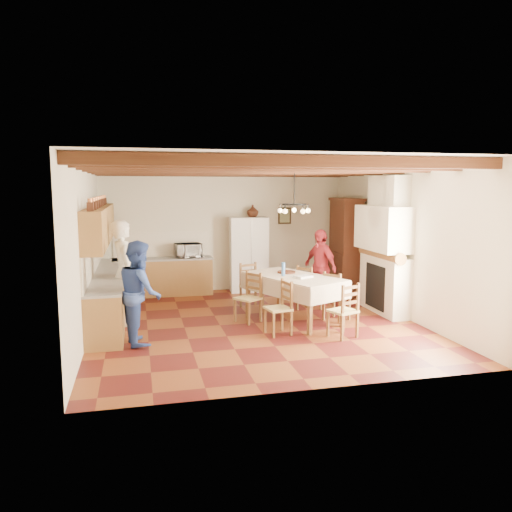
{
  "coord_description": "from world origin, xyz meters",
  "views": [
    {
      "loc": [
        -2.12,
        -9.01,
        2.57
      ],
      "look_at": [
        0.1,
        0.3,
        1.25
      ],
      "focal_mm": 35.0,
      "sensor_mm": 36.0,
      "label": 1
    }
  ],
  "objects_px": {
    "person_man": "(124,272)",
    "refrigerator": "(248,254)",
    "person_woman_blue": "(140,292)",
    "microwave": "(188,250)",
    "chair_left_far": "(248,297)",
    "chair_left_near": "(278,308)",
    "chair_end_far": "(252,286)",
    "hutch": "(346,246)",
    "chair_end_near": "(343,310)",
    "chair_right_far": "(309,288)",
    "person_woman_red": "(320,267)",
    "dining_table": "(293,280)",
    "chair_right_near": "(337,296)"
  },
  "relations": [
    {
      "from": "person_man",
      "to": "refrigerator",
      "type": "bearing_deg",
      "value": -61.67
    },
    {
      "from": "person_man",
      "to": "person_woman_blue",
      "type": "bearing_deg",
      "value": 179.87
    },
    {
      "from": "microwave",
      "to": "person_man",
      "type": "bearing_deg",
      "value": -129.34
    },
    {
      "from": "chair_left_far",
      "to": "person_man",
      "type": "height_order",
      "value": "person_man"
    },
    {
      "from": "person_woman_blue",
      "to": "chair_left_near",
      "type": "bearing_deg",
      "value": -100.8
    },
    {
      "from": "chair_end_far",
      "to": "person_woman_blue",
      "type": "height_order",
      "value": "person_woman_blue"
    },
    {
      "from": "chair_end_far",
      "to": "hutch",
      "type": "bearing_deg",
      "value": 5.1
    },
    {
      "from": "chair_left_near",
      "to": "chair_end_near",
      "type": "bearing_deg",
      "value": 57.71
    },
    {
      "from": "refrigerator",
      "to": "person_woman_blue",
      "type": "xyz_separation_m",
      "value": [
        -2.67,
        -3.77,
        -0.06
      ]
    },
    {
      "from": "chair_end_near",
      "to": "chair_end_far",
      "type": "bearing_deg",
      "value": -88.21
    },
    {
      "from": "person_man",
      "to": "person_woman_blue",
      "type": "relative_size",
      "value": 1.15
    },
    {
      "from": "chair_right_far",
      "to": "person_woman_red",
      "type": "distance_m",
      "value": 0.71
    },
    {
      "from": "person_woman_blue",
      "to": "chair_left_far",
      "type": "bearing_deg",
      "value": -76.33
    },
    {
      "from": "refrigerator",
      "to": "person_woman_blue",
      "type": "relative_size",
      "value": 1.08
    },
    {
      "from": "chair_end_far",
      "to": "person_man",
      "type": "xyz_separation_m",
      "value": [
        -2.61,
        -0.67,
        0.51
      ]
    },
    {
      "from": "chair_left_far",
      "to": "person_woman_red",
      "type": "bearing_deg",
      "value": 85.57
    },
    {
      "from": "dining_table",
      "to": "chair_left_far",
      "type": "height_order",
      "value": "chair_left_far"
    },
    {
      "from": "dining_table",
      "to": "chair_right_near",
      "type": "distance_m",
      "value": 0.91
    },
    {
      "from": "refrigerator",
      "to": "chair_left_near",
      "type": "height_order",
      "value": "refrigerator"
    },
    {
      "from": "person_woman_blue",
      "to": "person_woman_red",
      "type": "xyz_separation_m",
      "value": [
        3.88,
        1.91,
        -0.02
      ]
    },
    {
      "from": "refrigerator",
      "to": "microwave",
      "type": "relative_size",
      "value": 3.06
    },
    {
      "from": "dining_table",
      "to": "chair_left_near",
      "type": "relative_size",
      "value": 2.36
    },
    {
      "from": "hutch",
      "to": "person_woman_red",
      "type": "xyz_separation_m",
      "value": [
        -0.99,
        -0.91,
        -0.32
      ]
    },
    {
      "from": "chair_left_near",
      "to": "chair_end_near",
      "type": "xyz_separation_m",
      "value": [
        1.04,
        -0.42,
        0.0
      ]
    },
    {
      "from": "chair_left_near",
      "to": "microwave",
      "type": "relative_size",
      "value": 1.59
    },
    {
      "from": "person_woman_blue",
      "to": "microwave",
      "type": "bearing_deg",
      "value": -26.72
    },
    {
      "from": "refrigerator",
      "to": "chair_end_far",
      "type": "height_order",
      "value": "refrigerator"
    },
    {
      "from": "person_woman_red",
      "to": "chair_end_near",
      "type": "bearing_deg",
      "value": -31.03
    },
    {
      "from": "chair_left_far",
      "to": "person_woman_blue",
      "type": "height_order",
      "value": "person_woman_blue"
    },
    {
      "from": "person_woman_blue",
      "to": "person_woman_red",
      "type": "bearing_deg",
      "value": -72.8
    },
    {
      "from": "chair_end_far",
      "to": "person_woman_blue",
      "type": "distance_m",
      "value": 3.06
    },
    {
      "from": "chair_end_near",
      "to": "person_woman_blue",
      "type": "xyz_separation_m",
      "value": [
        -3.39,
        0.49,
        0.38
      ]
    },
    {
      "from": "refrigerator",
      "to": "microwave",
      "type": "xyz_separation_m",
      "value": [
        -1.5,
        -0.09,
        0.15
      ]
    },
    {
      "from": "microwave",
      "to": "person_woman_blue",
      "type": "bearing_deg",
      "value": -116.17
    },
    {
      "from": "chair_left_far",
      "to": "chair_end_far",
      "type": "relative_size",
      "value": 1.0
    },
    {
      "from": "person_man",
      "to": "microwave",
      "type": "height_order",
      "value": "person_man"
    },
    {
      "from": "refrigerator",
      "to": "dining_table",
      "type": "bearing_deg",
      "value": -81.98
    },
    {
      "from": "refrigerator",
      "to": "chair_left_far",
      "type": "xyz_separation_m",
      "value": [
        -0.65,
        -2.92,
        -0.44
      ]
    },
    {
      "from": "chair_left_far",
      "to": "hutch",
      "type": "bearing_deg",
      "value": 90.46
    },
    {
      "from": "hutch",
      "to": "chair_left_near",
      "type": "xyz_separation_m",
      "value": [
        -2.51,
        -2.9,
        -0.68
      ]
    },
    {
      "from": "chair_end_far",
      "to": "person_woman_blue",
      "type": "bearing_deg",
      "value": -154.58
    },
    {
      "from": "dining_table",
      "to": "chair_right_near",
      "type": "height_order",
      "value": "chair_right_near"
    },
    {
      "from": "person_woman_blue",
      "to": "refrigerator",
      "type": "bearing_deg",
      "value": -44.38
    },
    {
      "from": "chair_right_near",
      "to": "person_man",
      "type": "height_order",
      "value": "person_man"
    },
    {
      "from": "hutch",
      "to": "person_man",
      "type": "distance_m",
      "value": 5.37
    },
    {
      "from": "chair_left_far",
      "to": "chair_right_far",
      "type": "relative_size",
      "value": 1.0
    },
    {
      "from": "hutch",
      "to": "chair_right_near",
      "type": "height_order",
      "value": "hutch"
    },
    {
      "from": "dining_table",
      "to": "chair_left_near",
      "type": "distance_m",
      "value": 1.03
    },
    {
      "from": "refrigerator",
      "to": "chair_right_near",
      "type": "relative_size",
      "value": 1.92
    },
    {
      "from": "chair_right_near",
      "to": "chair_end_near",
      "type": "bearing_deg",
      "value": 129.53
    }
  ]
}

